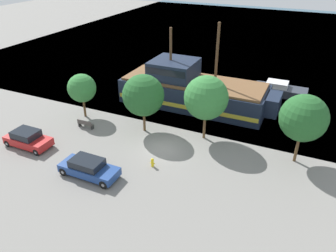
{
  "coord_description": "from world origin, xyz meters",
  "views": [
    {
      "loc": [
        10.66,
        -22.13,
        15.76
      ],
      "look_at": [
        -0.49,
        2.0,
        1.2
      ],
      "focal_mm": 35.0,
      "sensor_mm": 36.0,
      "label": 1
    }
  ],
  "objects_px": {
    "pirate_ship": "(192,90)",
    "moored_boat_dockside": "(280,90)",
    "bench_promenade_east": "(85,124)",
    "fire_hydrant": "(152,162)",
    "parked_car_curb_mid": "(28,139)",
    "parked_car_curb_front": "(89,168)"
  },
  "relations": [
    {
      "from": "fire_hydrant",
      "to": "parked_car_curb_front",
      "type": "bearing_deg",
      "value": -141.07
    },
    {
      "from": "pirate_ship",
      "to": "bench_promenade_east",
      "type": "distance_m",
      "value": 12.27
    },
    {
      "from": "pirate_ship",
      "to": "fire_hydrant",
      "type": "bearing_deg",
      "value": -83.31
    },
    {
      "from": "parked_car_curb_front",
      "to": "bench_promenade_east",
      "type": "height_order",
      "value": "parked_car_curb_front"
    },
    {
      "from": "pirate_ship",
      "to": "parked_car_curb_front",
      "type": "bearing_deg",
      "value": -98.81
    },
    {
      "from": "parked_car_curb_front",
      "to": "parked_car_curb_mid",
      "type": "height_order",
      "value": "parked_car_curb_mid"
    },
    {
      "from": "fire_hydrant",
      "to": "moored_boat_dockside",
      "type": "bearing_deg",
      "value": 70.01
    },
    {
      "from": "pirate_ship",
      "to": "fire_hydrant",
      "type": "distance_m",
      "value": 12.77
    },
    {
      "from": "parked_car_curb_mid",
      "to": "bench_promenade_east",
      "type": "height_order",
      "value": "parked_car_curb_mid"
    },
    {
      "from": "moored_boat_dockside",
      "to": "parked_car_curb_mid",
      "type": "relative_size",
      "value": 1.44
    },
    {
      "from": "pirate_ship",
      "to": "bench_promenade_east",
      "type": "bearing_deg",
      "value": -128.02
    },
    {
      "from": "moored_boat_dockside",
      "to": "bench_promenade_east",
      "type": "bearing_deg",
      "value": -134.01
    },
    {
      "from": "moored_boat_dockside",
      "to": "parked_car_curb_front",
      "type": "bearing_deg",
      "value": -115.86
    },
    {
      "from": "parked_car_curb_front",
      "to": "bench_promenade_east",
      "type": "xyz_separation_m",
      "value": [
        -5.07,
        6.17,
        -0.3
      ]
    },
    {
      "from": "moored_boat_dockside",
      "to": "bench_promenade_east",
      "type": "relative_size",
      "value": 3.71
    },
    {
      "from": "pirate_ship",
      "to": "parked_car_curb_mid",
      "type": "xyz_separation_m",
      "value": [
        -10.05,
        -14.5,
        -1.05
      ]
    },
    {
      "from": "parked_car_curb_front",
      "to": "pirate_ship",
      "type": "bearing_deg",
      "value": 81.19
    },
    {
      "from": "moored_boat_dockside",
      "to": "parked_car_curb_front",
      "type": "distance_m",
      "value": 25.45
    },
    {
      "from": "parked_car_curb_mid",
      "to": "bench_promenade_east",
      "type": "relative_size",
      "value": 2.57
    },
    {
      "from": "bench_promenade_east",
      "to": "pirate_ship",
      "type": "bearing_deg",
      "value": 51.98
    },
    {
      "from": "pirate_ship",
      "to": "moored_boat_dockside",
      "type": "distance_m",
      "value": 11.28
    },
    {
      "from": "fire_hydrant",
      "to": "pirate_ship",
      "type": "bearing_deg",
      "value": 96.69
    }
  ]
}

